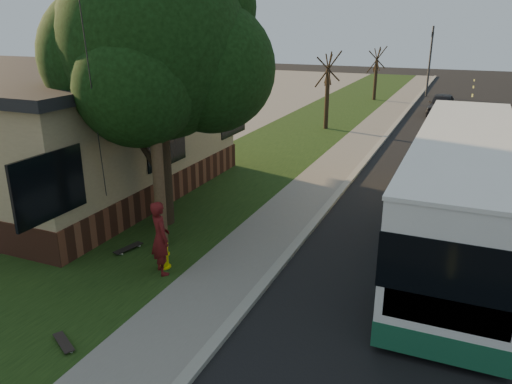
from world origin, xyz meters
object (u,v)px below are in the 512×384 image
(skateboard_main, at_px, (128,248))
(distant_car, at_px, (442,104))
(utility_pole, at_px, (151,76))
(transit_bus, at_px, (461,187))
(skateboard_spare, at_px, (64,342))
(fire_hydrant, at_px, (164,254))
(traffic_signal, at_px, (430,56))
(skateboarder, at_px, (160,238))
(dumpster, at_px, (118,163))
(bare_tree_near, at_px, (327,92))
(bare_tree_far, at_px, (376,74))
(leafy_tree, at_px, (158,49))

(skateboard_main, distance_m, distant_car, 25.94)
(utility_pole, distance_m, skateboard_main, 4.59)
(utility_pole, relative_size, transit_bus, 0.78)
(skateboard_spare, relative_size, distant_car, 0.19)
(fire_hydrant, xyz_separation_m, traffic_signal, (3.10, 34.00, 2.73))
(skateboarder, xyz_separation_m, dumpster, (-5.74, 5.74, -0.28))
(bare_tree_near, bearing_deg, bare_tree_far, 87.61)
(utility_pole, relative_size, bare_tree_far, 2.25)
(dumpster, bearing_deg, distant_car, 62.60)
(skateboard_main, distance_m, dumpster, 6.60)
(bare_tree_near, distance_m, bare_tree_far, 12.01)
(transit_bus, distance_m, dumpster, 12.29)
(skateboard_main, relative_size, distant_car, 0.22)
(skateboard_main, bearing_deg, dumpster, 129.77)
(traffic_signal, height_order, transit_bus, traffic_signal)
(fire_hydrant, height_order, bare_tree_far, bare_tree_far)
(dumpster, xyz_separation_m, distant_car, (10.43, 20.13, -0.03))
(traffic_signal, relative_size, distant_car, 1.38)
(leafy_tree, distance_m, traffic_signal, 31.76)
(fire_hydrant, height_order, leafy_tree, leafy_tree)
(skateboarder, bearing_deg, distant_car, -61.57)
(transit_bus, bearing_deg, distant_car, 94.80)
(bare_tree_far, distance_m, distant_car, 6.92)
(bare_tree_far, bearing_deg, transit_bus, -74.74)
(fire_hydrant, relative_size, skateboard_spare, 0.98)
(transit_bus, bearing_deg, traffic_signal, 96.70)
(leafy_tree, distance_m, dumpster, 6.67)
(utility_pole, xyz_separation_m, transit_bus, (7.28, 3.45, -2.96))
(fire_hydrant, distance_m, transit_bus, 8.03)
(dumpster, bearing_deg, bare_tree_far, 77.94)
(utility_pole, xyz_separation_m, distant_car, (5.50, 24.63, -3.95))
(bare_tree_far, bearing_deg, skateboarder, -89.05)
(fire_hydrant, height_order, distant_car, distant_car)
(traffic_signal, height_order, skateboard_main, traffic_signal)
(leafy_tree, xyz_separation_m, transit_bus, (8.14, 1.80, -3.50))
(skateboarder, relative_size, distant_car, 0.46)
(skateboarder, xyz_separation_m, distant_car, (4.70, 25.86, -0.31))
(bare_tree_near, distance_m, skateboard_main, 17.68)
(bare_tree_far, bearing_deg, dumpster, -102.06)
(utility_pole, bearing_deg, leafy_tree, 117.60)
(leafy_tree, distance_m, bare_tree_near, 15.66)
(bare_tree_far, xyz_separation_m, skateboarder, (0.50, -30.24, -1.01))
(utility_pole, height_order, skateboard_spare, utility_pole)
(bare_tree_near, xyz_separation_m, dumpster, (-4.74, -12.50, -1.44))
(fire_hydrant, distance_m, leafy_tree, 5.65)
(fire_hydrant, bearing_deg, leafy_tree, 120.67)
(transit_bus, bearing_deg, skateboard_main, -153.44)
(bare_tree_near, height_order, skateboarder, bare_tree_near)
(fire_hydrant, bearing_deg, transit_bus, 34.08)
(leafy_tree, distance_m, transit_bus, 9.04)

